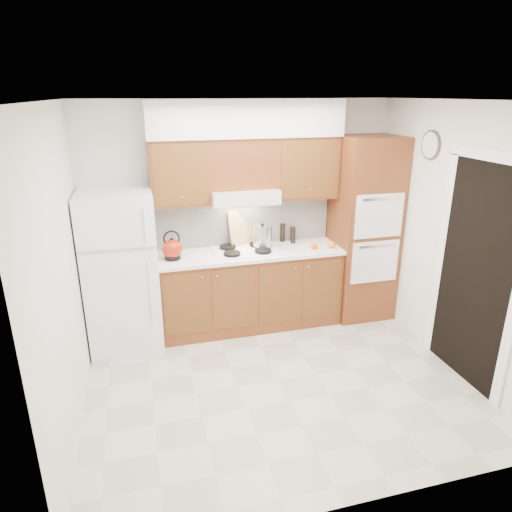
{
  "coord_description": "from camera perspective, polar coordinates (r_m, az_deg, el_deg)",
  "views": [
    {
      "loc": [
        -1.19,
        -3.6,
        2.66
      ],
      "look_at": [
        -0.1,
        0.45,
        1.15
      ],
      "focal_mm": 32.0,
      "sensor_mm": 36.0,
      "label": 1
    }
  ],
  "objects": [
    {
      "name": "base_cabinets",
      "position": [
        5.42,
        -0.77,
        -4.26
      ],
      "size": [
        2.11,
        0.6,
        0.9
      ],
      "primitive_type": "cube",
      "color": "brown",
      "rests_on": "floor"
    },
    {
      "name": "backsplash",
      "position": [
        5.43,
        -1.56,
        4.38
      ],
      "size": [
        2.11,
        0.03,
        0.56
      ],
      "primitive_type": "cube",
      "color": "white",
      "rests_on": "countertop"
    },
    {
      "name": "ceiling",
      "position": [
        3.8,
        3.43,
        18.86
      ],
      "size": [
        3.6,
        3.6,
        0.0
      ],
      "primitive_type": "plane",
      "color": "white",
      "rests_on": "wall_back"
    },
    {
      "name": "range_hood",
      "position": [
        5.13,
        -1.59,
        7.57
      ],
      "size": [
        0.75,
        0.45,
        0.15
      ],
      "primitive_type": "cube",
      "color": "silver",
      "rests_on": "wall_back"
    },
    {
      "name": "cooktop",
      "position": [
        5.24,
        -1.35,
        0.68
      ],
      "size": [
        0.74,
        0.5,
        0.01
      ],
      "primitive_type": "cube",
      "color": "white",
      "rests_on": "countertop"
    },
    {
      "name": "condiment_c",
      "position": [
        5.62,
        4.62,
        2.79
      ],
      "size": [
        0.08,
        0.08,
        0.17
      ],
      "primitive_type": "cylinder",
      "rotation": [
        0.0,
        0.0,
        0.4
      ],
      "color": "black",
      "rests_on": "countertop"
    },
    {
      "name": "doorway",
      "position": [
        4.7,
        25.67,
        -2.31
      ],
      "size": [
        0.02,
        0.9,
        2.1
      ],
      "primitive_type": "cube",
      "color": "black",
      "rests_on": "floor"
    },
    {
      "name": "wall_clock",
      "position": [
        5.14,
        21.01,
        12.82
      ],
      "size": [
        0.02,
        0.3,
        0.3
      ],
      "primitive_type": "cylinder",
      "rotation": [
        0.0,
        1.57,
        0.0
      ],
      "color": "#3F3833",
      "rests_on": "wall_right"
    },
    {
      "name": "cutting_board",
      "position": [
        5.41,
        -1.79,
        3.45
      ],
      "size": [
        0.35,
        0.21,
        0.44
      ],
      "primitive_type": "cube",
      "rotation": [
        -0.21,
        0.0,
        0.33
      ],
      "color": "tan",
      "rests_on": "countertop"
    },
    {
      "name": "floor",
      "position": [
        4.63,
        2.76,
        -15.27
      ],
      "size": [
        3.6,
        3.6,
        0.0
      ],
      "primitive_type": "plane",
      "color": "#BEB6A6",
      "rests_on": "ground"
    },
    {
      "name": "condiment_b",
      "position": [
        5.51,
        4.66,
        2.55
      ],
      "size": [
        0.07,
        0.07,
        0.19
      ],
      "primitive_type": "cylinder",
      "rotation": [
        0.0,
        0.0,
        -0.3
      ],
      "color": "black",
      "rests_on": "countertop"
    },
    {
      "name": "countertop",
      "position": [
        5.24,
        -0.77,
        0.39
      ],
      "size": [
        2.13,
        0.62,
        0.04
      ],
      "primitive_type": "cube",
      "color": "white",
      "rests_on": "base_cabinets"
    },
    {
      "name": "stock_pot",
      "position": [
        5.31,
        0.79,
        2.53
      ],
      "size": [
        0.26,
        0.26,
        0.23
      ],
      "primitive_type": "cylinder",
      "rotation": [
        0.0,
        0.0,
        0.19
      ],
      "color": "#B7B7BB",
      "rests_on": "cooktop"
    },
    {
      "name": "soffit",
      "position": [
        5.08,
        -1.23,
        16.84
      ],
      "size": [
        2.13,
        0.36,
        0.4
      ],
      "primitive_type": "cube",
      "color": "silver",
      "rests_on": "wall_back"
    },
    {
      "name": "upper_cab_right",
      "position": [
        5.36,
        6.09,
        10.97
      ],
      "size": [
        0.73,
        0.33,
        0.7
      ],
      "primitive_type": "cube",
      "color": "brown",
      "rests_on": "wall_back"
    },
    {
      "name": "orange_far",
      "position": [
        5.34,
        7.29,
        1.26
      ],
      "size": [
        0.08,
        0.08,
        0.07
      ],
      "primitive_type": "sphere",
      "rotation": [
        0.0,
        0.0,
        -0.06
      ],
      "color": "#FF530D",
      "rests_on": "countertop"
    },
    {
      "name": "upper_cab_over_hood",
      "position": [
        5.13,
        -1.78,
        11.53
      ],
      "size": [
        0.75,
        0.33,
        0.55
      ],
      "primitive_type": "cube",
      "color": "brown",
      "rests_on": "range_hood"
    },
    {
      "name": "wall_right",
      "position": [
        4.88,
        23.62,
        1.9
      ],
      "size": [
        0.02,
        3.0,
        2.6
      ],
      "primitive_type": "cube",
      "color": "silver",
      "rests_on": "floor"
    },
    {
      "name": "upper_cab_left",
      "position": [
        5.03,
        -9.57,
        10.24
      ],
      "size": [
        0.63,
        0.33,
        0.7
      ],
      "primitive_type": "cube",
      "color": "brown",
      "rests_on": "wall_back"
    },
    {
      "name": "condiment_a",
      "position": [
        5.57,
        3.33,
        2.95
      ],
      "size": [
        0.08,
        0.08,
        0.22
      ],
      "primitive_type": "cylinder",
      "rotation": [
        0.0,
        0.0,
        0.26
      ],
      "color": "black",
      "rests_on": "countertop"
    },
    {
      "name": "wall_left",
      "position": [
        3.9,
        -23.02,
        -2.27
      ],
      "size": [
        0.02,
        3.0,
        2.6
      ],
      "primitive_type": "cube",
      "color": "silver",
      "rests_on": "floor"
    },
    {
      "name": "wall_back",
      "position": [
        5.41,
        -1.86,
        5.22
      ],
      "size": [
        3.6,
        0.02,
        2.6
      ],
      "primitive_type": "cube",
      "color": "silver",
      "rests_on": "floor"
    },
    {
      "name": "fridge",
      "position": [
        5.08,
        -16.47,
        -1.83
      ],
      "size": [
        0.75,
        0.72,
        1.72
      ],
      "primitive_type": "cube",
      "color": "white",
      "rests_on": "floor"
    },
    {
      "name": "oven_cabinet",
      "position": [
        5.67,
        13.27,
        3.28
      ],
      "size": [
        0.7,
        0.65,
        2.2
      ],
      "primitive_type": "cube",
      "color": "brown",
      "rests_on": "floor"
    },
    {
      "name": "orange_near",
      "position": [
        5.4,
        9.45,
        1.41
      ],
      "size": [
        0.1,
        0.1,
        0.09
      ],
      "primitive_type": "sphere",
      "rotation": [
        0.0,
        0.0,
        0.17
      ],
      "color": "orange",
      "rests_on": "countertop"
    },
    {
      "name": "kettle",
      "position": [
        5.03,
        -10.43,
        0.87
      ],
      "size": [
        0.23,
        0.23,
        0.22
      ],
      "primitive_type": "sphere",
      "rotation": [
        0.0,
        0.0,
        0.05
      ],
      "color": "maroon",
      "rests_on": "countertop"
    }
  ]
}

